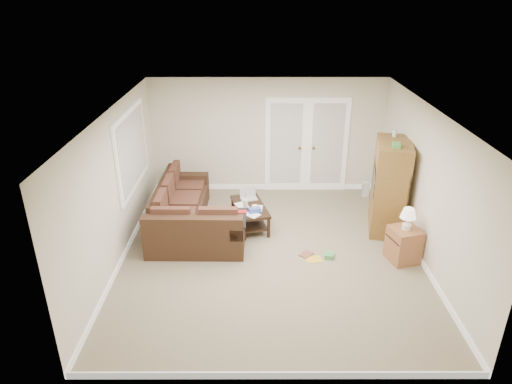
{
  "coord_description": "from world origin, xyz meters",
  "views": [
    {
      "loc": [
        -0.26,
        -6.71,
        4.22
      ],
      "look_at": [
        -0.25,
        0.15,
        1.1
      ],
      "focal_mm": 32.0,
      "sensor_mm": 36.0,
      "label": 1
    }
  ],
  "objects_px": {
    "tv_armoire": "(389,186)",
    "side_cabinet": "(404,242)",
    "sectional_sofa": "(187,217)",
    "coffee_table": "(250,215)"
  },
  "relations": [
    {
      "from": "tv_armoire",
      "to": "side_cabinet",
      "type": "height_order",
      "value": "tv_armoire"
    },
    {
      "from": "side_cabinet",
      "to": "sectional_sofa",
      "type": "bearing_deg",
      "value": 149.65
    },
    {
      "from": "coffee_table",
      "to": "side_cabinet",
      "type": "relative_size",
      "value": 1.22
    },
    {
      "from": "tv_armoire",
      "to": "sectional_sofa",
      "type": "bearing_deg",
      "value": -165.42
    },
    {
      "from": "coffee_table",
      "to": "tv_armoire",
      "type": "relative_size",
      "value": 0.64
    },
    {
      "from": "sectional_sofa",
      "to": "tv_armoire",
      "type": "xyz_separation_m",
      "value": [
        3.72,
        0.17,
        0.55
      ]
    },
    {
      "from": "sectional_sofa",
      "to": "side_cabinet",
      "type": "relative_size",
      "value": 2.67
    },
    {
      "from": "tv_armoire",
      "to": "side_cabinet",
      "type": "relative_size",
      "value": 1.9
    },
    {
      "from": "sectional_sofa",
      "to": "side_cabinet",
      "type": "height_order",
      "value": "side_cabinet"
    },
    {
      "from": "sectional_sofa",
      "to": "coffee_table",
      "type": "distance_m",
      "value": 1.18
    }
  ]
}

